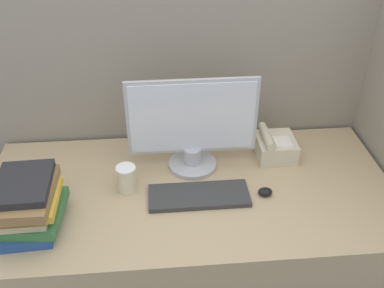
% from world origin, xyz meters
% --- Properties ---
extents(cubicle_panel_rear, '(2.07, 0.04, 1.77)m').
position_xyz_m(cubicle_panel_rear, '(0.00, 0.84, 0.88)').
color(cubicle_panel_rear, gray).
rests_on(cubicle_panel_rear, ground_plane).
extents(desk, '(1.67, 0.80, 0.74)m').
position_xyz_m(desk, '(0.00, 0.40, 0.37)').
color(desk, tan).
rests_on(desk, ground_plane).
extents(monitor, '(0.54, 0.21, 0.41)m').
position_xyz_m(monitor, '(0.02, 0.56, 0.93)').
color(monitor, '#B7B7BC').
rests_on(monitor, desk).
extents(keyboard, '(0.40, 0.15, 0.02)m').
position_xyz_m(keyboard, '(0.03, 0.34, 0.75)').
color(keyboard, '#333333').
rests_on(keyboard, desk).
extents(mouse, '(0.06, 0.05, 0.03)m').
position_xyz_m(mouse, '(0.30, 0.34, 0.75)').
color(mouse, black).
rests_on(mouse, desk).
extents(coffee_cup, '(0.08, 0.08, 0.11)m').
position_xyz_m(coffee_cup, '(-0.25, 0.42, 0.80)').
color(coffee_cup, beige).
rests_on(coffee_cup, desk).
extents(book_stack, '(0.24, 0.29, 0.20)m').
position_xyz_m(book_stack, '(-0.59, 0.25, 0.84)').
color(book_stack, '#264C8C').
rests_on(book_stack, desk).
extents(desk_telephone, '(0.17, 0.18, 0.12)m').
position_xyz_m(desk_telephone, '(0.40, 0.60, 0.79)').
color(desk_telephone, beige).
rests_on(desk_telephone, desk).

